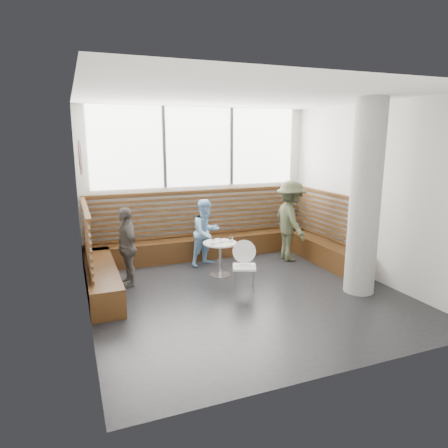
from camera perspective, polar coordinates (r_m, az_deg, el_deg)
name	(u,v)px	position (r m, az deg, el deg)	size (l,w,h in m)	color
room	(247,200)	(6.42, 3.24, 3.47)	(5.00, 5.00, 3.20)	silver
booth	(210,244)	(8.28, -1.95, -2.94)	(5.00, 2.50, 1.44)	#39210E
concrete_column	(365,199)	(6.91, 19.51, 3.41)	(0.50, 0.50, 3.20)	gray
wall_art	(80,157)	(6.17, -19.88, 8.93)	(0.50, 0.50, 0.03)	white
cafe_table	(220,252)	(7.54, -0.59, -4.01)	(0.63, 0.63, 0.65)	silver
cafe_chair	(243,262)	(6.89, 2.70, -5.38)	(0.40, 0.40, 0.84)	white
adult_man	(290,221)	(8.54, 9.46, 0.46)	(1.10, 0.63, 1.71)	#3C412B
child_back	(206,233)	(8.11, -2.58, -1.24)	(0.66, 0.52, 1.37)	#82B5E2
child_left	(127,247)	(7.22, -13.74, -3.15)	(0.83, 0.34, 1.41)	#56524E
plate_near	(211,242)	(7.49, -1.88, -2.60)	(0.20, 0.20, 0.01)	white
plate_far	(223,240)	(7.62, -0.10, -2.33)	(0.20, 0.20, 0.01)	white
glass_left	(213,242)	(7.32, -1.64, -2.55)	(0.07, 0.07, 0.12)	white
glass_mid	(221,240)	(7.45, -0.50, -2.31)	(0.07, 0.07, 0.10)	white
glass_right	(231,239)	(7.56, 1.01, -2.09)	(0.07, 0.07, 0.11)	white
menu_card	(226,245)	(7.29, 0.29, -3.05)	(0.21, 0.15, 0.00)	#A5C64C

